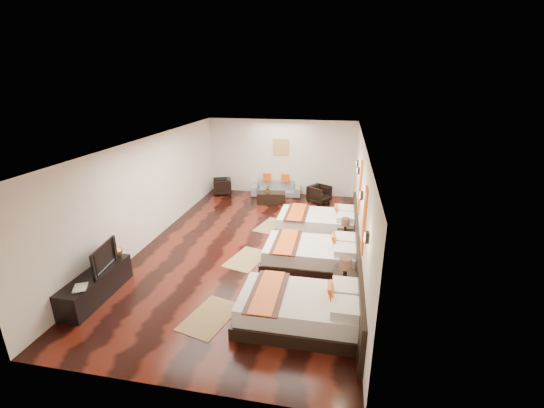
% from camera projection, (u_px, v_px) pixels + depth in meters
% --- Properties ---
extents(floor, '(5.50, 9.50, 0.01)m').
position_uv_depth(floor, '(251.00, 246.00, 9.67)').
color(floor, black).
rests_on(floor, ground).
extents(ceiling, '(5.50, 9.50, 0.01)m').
position_uv_depth(ceiling, '(248.00, 141.00, 8.74)').
color(ceiling, white).
rests_on(ceiling, floor).
extents(back_wall, '(5.50, 0.01, 2.80)m').
position_uv_depth(back_wall, '(281.00, 157.00, 13.60)').
color(back_wall, silver).
rests_on(back_wall, floor).
extents(left_wall, '(0.01, 9.50, 2.80)m').
position_uv_depth(left_wall, '(150.00, 190.00, 9.70)').
color(left_wall, silver).
rests_on(left_wall, floor).
extents(right_wall, '(0.01, 9.50, 2.80)m').
position_uv_depth(right_wall, '(360.00, 203.00, 8.71)').
color(right_wall, silver).
rests_on(right_wall, floor).
extents(headboard_panel, '(0.08, 6.60, 0.90)m').
position_uv_depth(headboard_panel, '(356.00, 253.00, 8.30)').
color(headboard_panel, black).
rests_on(headboard_panel, floor).
extents(bed_near, '(2.30, 1.44, 0.88)m').
position_uv_depth(bed_near, '(302.00, 309.00, 6.56)').
color(bed_near, black).
rests_on(bed_near, floor).
extents(bed_mid, '(2.25, 1.41, 0.86)m').
position_uv_depth(bed_mid, '(312.00, 255.00, 8.58)').
color(bed_mid, black).
rests_on(bed_mid, floor).
extents(bed_far, '(2.28, 1.43, 0.87)m').
position_uv_depth(bed_far, '(318.00, 223.00, 10.42)').
color(bed_far, black).
rests_on(bed_far, floor).
extents(nightstand_a, '(0.46, 0.46, 0.91)m').
position_uv_depth(nightstand_a, '(344.00, 284.00, 7.32)').
color(nightstand_a, black).
rests_on(nightstand_a, floor).
extents(nightstand_b, '(0.41, 0.41, 0.81)m').
position_uv_depth(nightstand_b, '(345.00, 237.00, 9.56)').
color(nightstand_b, black).
rests_on(nightstand_b, floor).
extents(jute_mat_near, '(1.03, 1.35, 0.01)m').
position_uv_depth(jute_mat_near, '(210.00, 317.00, 6.82)').
color(jute_mat_near, olive).
rests_on(jute_mat_near, floor).
extents(jute_mat_mid, '(1.04, 1.36, 0.01)m').
position_uv_depth(jute_mat_mid, '(247.00, 259.00, 8.97)').
color(jute_mat_mid, olive).
rests_on(jute_mat_mid, floor).
extents(jute_mat_far, '(1.03, 1.35, 0.01)m').
position_uv_depth(jute_mat_far, '(272.00, 226.00, 10.95)').
color(jute_mat_far, olive).
rests_on(jute_mat_far, floor).
extents(tv_console, '(0.50, 1.80, 0.55)m').
position_uv_depth(tv_console, '(96.00, 285.00, 7.35)').
color(tv_console, black).
rests_on(tv_console, floor).
extents(tv, '(0.26, 0.97, 0.55)m').
position_uv_depth(tv, '(100.00, 257.00, 7.33)').
color(tv, black).
rests_on(tv, tv_console).
extents(book, '(0.36, 0.39, 0.03)m').
position_uv_depth(book, '(73.00, 289.00, 6.71)').
color(book, black).
rests_on(book, tv_console).
extents(figurine, '(0.38, 0.38, 0.31)m').
position_uv_depth(figurine, '(115.00, 250.00, 7.91)').
color(figurine, brown).
rests_on(figurine, tv_console).
extents(sofa, '(1.90, 0.89, 0.54)m').
position_uv_depth(sofa, '(276.00, 188.00, 13.72)').
color(sofa, slate).
rests_on(sofa, floor).
extents(armchair_left, '(0.85, 0.84, 0.61)m').
position_uv_depth(armchair_left, '(222.00, 186.00, 13.82)').
color(armchair_left, black).
rests_on(armchair_left, floor).
extents(armchair_right, '(0.93, 0.93, 0.62)m').
position_uv_depth(armchair_right, '(319.00, 194.00, 12.91)').
color(armchair_right, black).
rests_on(armchair_right, floor).
extents(coffee_table, '(1.06, 0.65, 0.40)m').
position_uv_depth(coffee_table, '(271.00, 198.00, 12.87)').
color(coffee_table, black).
rests_on(coffee_table, floor).
extents(table_plant, '(0.29, 0.26, 0.28)m').
position_uv_depth(table_plant, '(268.00, 189.00, 12.74)').
color(table_plant, '#1F531B').
rests_on(table_plant, coffee_table).
extents(orange_panel_a, '(0.04, 0.40, 1.30)m').
position_uv_depth(orange_panel_a, '(364.00, 221.00, 6.86)').
color(orange_panel_a, '#D86014').
rests_on(orange_panel_a, right_wall).
extents(orange_panel_b, '(0.04, 0.40, 1.30)m').
position_uv_depth(orange_panel_b, '(360.00, 188.00, 8.89)').
color(orange_panel_b, '#D86014').
rests_on(orange_panel_b, right_wall).
extents(sconce_near, '(0.07, 0.12, 0.18)m').
position_uv_depth(sconce_near, '(367.00, 237.00, 5.80)').
color(sconce_near, black).
rests_on(sconce_near, right_wall).
extents(sconce_mid, '(0.07, 0.12, 0.18)m').
position_uv_depth(sconce_mid, '(361.00, 195.00, 7.83)').
color(sconce_mid, black).
rests_on(sconce_mid, right_wall).
extents(sconce_far, '(0.07, 0.12, 0.18)m').
position_uv_depth(sconce_far, '(358.00, 171.00, 9.87)').
color(sconce_far, black).
rests_on(sconce_far, right_wall).
extents(sconce_lounge, '(0.07, 0.12, 0.18)m').
position_uv_depth(sconce_lounge, '(357.00, 163.00, 10.70)').
color(sconce_lounge, black).
rests_on(sconce_lounge, right_wall).
extents(gold_artwork, '(0.60, 0.04, 0.60)m').
position_uv_depth(gold_artwork, '(281.00, 147.00, 13.45)').
color(gold_artwork, '#AD873F').
rests_on(gold_artwork, back_wall).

